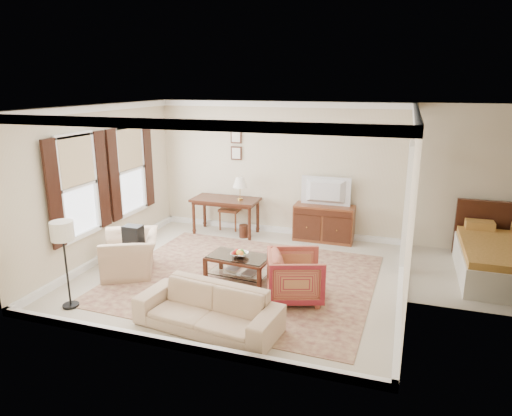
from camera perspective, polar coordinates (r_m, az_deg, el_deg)
The scene contains 20 objects.
room_shell at distance 7.52m, azimuth -2.19°, elevation 9.29°, with size 5.51×5.01×2.91m.
window_front at distance 8.42m, azimuth -21.37°, elevation 2.54°, with size 0.12×1.56×1.80m, color #CCB284, non-canonical shape.
window_rear at distance 9.68m, azimuth -15.43°, elevation 4.61°, with size 0.12×1.56×1.80m, color #CCB284, non-canonical shape.
doorway at distance 8.79m, azimuth 18.28°, elevation 0.15°, with size 0.10×1.12×2.25m, color white, non-canonical shape.
rug at distance 7.97m, azimuth -1.61°, elevation -8.80°, with size 4.34×3.72×0.01m, color #581D25.
writing_desk at distance 10.10m, azimuth -3.81°, elevation 0.58°, with size 1.47×0.73×0.80m.
desk_chair at distance 10.47m, azimuth -3.21°, elevation 0.18°, with size 0.45×0.45×1.05m, color brown, non-canonical shape.
desk_lamp at distance 9.90m, azimuth -2.01°, elevation 2.44°, with size 0.32×0.32×0.50m, color silver, non-canonical shape.
framed_prints at distance 10.22m, azimuth -2.49°, elevation 7.92°, with size 0.25×0.04×0.68m, color #3D1C11, non-canonical shape.
sideboard at distance 9.80m, azimuth 8.48°, elevation -1.88°, with size 1.26×0.48×0.78m, color brown.
tv at distance 9.56m, azimuth 8.67°, elevation 3.15°, with size 0.99×0.57×0.13m, color black.
coffee_table at distance 7.79m, azimuth -2.15°, elevation -6.71°, with size 1.11×0.72×0.45m.
fruit_bowl at distance 7.69m, azimuth -2.08°, elevation -5.73°, with size 0.42×0.42×0.10m, color silver.
book_a at distance 8.03m, azimuth -3.44°, elevation -7.30°, with size 0.28×0.04×0.38m, color brown.
book_b at distance 7.83m, azimuth -1.43°, elevation -7.93°, with size 0.28×0.03×0.38m, color brown.
striped_armchair at distance 7.12m, azimuth 4.95°, elevation -8.24°, with size 0.83×0.77×0.85m, color maroon.
club_armchair at distance 8.36m, azimuth -15.44°, elevation -4.73°, with size 1.08×0.70×0.95m, color tan.
backpack at distance 8.22m, azimuth -15.11°, elevation -3.24°, with size 0.32×0.22×0.40m, color black.
sofa at distance 6.36m, azimuth -6.05°, elevation -11.65°, with size 2.00×0.59×0.78m, color tan.
floor_lamp at distance 7.19m, azimuth -23.00°, elevation -3.39°, with size 0.33×0.33×1.35m.
Camera 1 is at (2.60, -7.01, 3.28)m, focal length 32.00 mm.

